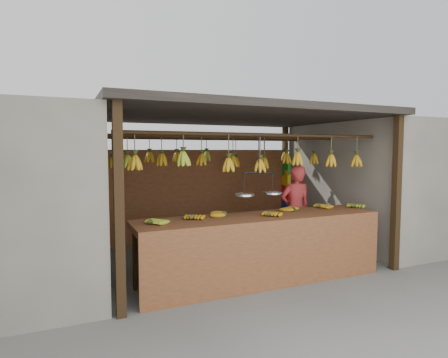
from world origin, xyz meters
name	(u,v)px	position (x,y,z in m)	size (l,w,h in m)	color
ground	(231,258)	(0.00, 0.00, 0.00)	(80.00, 80.00, 0.00)	#5B5B57
stall	(223,139)	(0.00, 0.33, 1.97)	(4.30, 3.30, 2.40)	black
neighbor_right	(393,182)	(3.60, 0.00, 1.15)	(3.00, 3.00, 2.30)	slate
counter	(265,231)	(-0.08, -1.23, 0.71)	(3.52, 0.79, 0.96)	brown
hanging_bananas	(231,160)	(0.00, 0.00, 1.63)	(3.57, 2.25, 0.40)	#AD7B12
balance_scale	(259,191)	(-0.05, -1.00, 1.23)	(0.73, 0.30, 0.83)	black
vendor	(295,210)	(1.13, -0.19, 0.77)	(0.56, 0.37, 1.53)	#BF3333
bag_bundles	(286,187)	(1.94, 1.35, 1.00)	(0.08, 0.26, 1.24)	#199926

